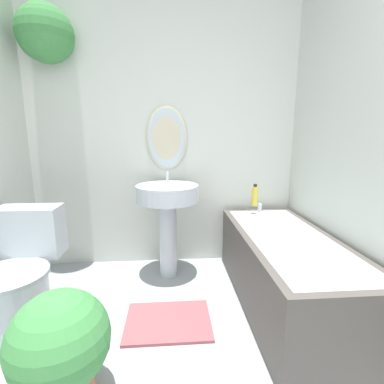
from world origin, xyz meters
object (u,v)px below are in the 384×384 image
(toilet, at_px, (18,283))
(bathtub, at_px, (286,269))
(potted_plant, at_px, (61,345))
(pedestal_sink, at_px, (168,207))
(shampoo_bottle, at_px, (255,196))

(toilet, xyz_separation_m, bathtub, (1.78, 0.13, -0.04))
(bathtub, distance_m, potted_plant, 1.48)
(bathtub, xyz_separation_m, potted_plant, (-1.31, -0.68, 0.03))
(pedestal_sink, height_order, potted_plant, pedestal_sink)
(bathtub, bearing_deg, pedestal_sink, 149.87)
(pedestal_sink, bearing_deg, bathtub, -30.13)
(toilet, xyz_separation_m, pedestal_sink, (0.93, 0.62, 0.31))
(bathtub, bearing_deg, toilet, -175.81)
(toilet, height_order, pedestal_sink, pedestal_sink)
(toilet, bearing_deg, pedestal_sink, 33.72)
(pedestal_sink, xyz_separation_m, bathtub, (0.85, -0.49, -0.35))
(shampoo_bottle, height_order, potted_plant, shampoo_bottle)
(shampoo_bottle, bearing_deg, bathtub, -83.41)
(toilet, relative_size, bathtub, 0.50)
(shampoo_bottle, relative_size, potted_plant, 0.35)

